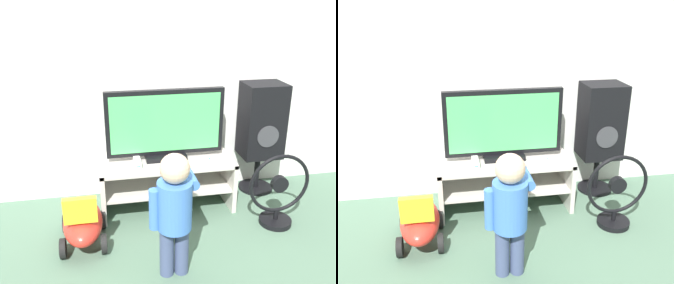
{
  "view_description": "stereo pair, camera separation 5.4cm",
  "coord_description": "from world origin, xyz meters",
  "views": [
    {
      "loc": [
        -0.51,
        -2.52,
        1.69
      ],
      "look_at": [
        0.0,
        0.15,
        0.62
      ],
      "focal_mm": 40.0,
      "sensor_mm": 36.0,
      "label": 1
    },
    {
      "loc": [
        -0.46,
        -2.53,
        1.69
      ],
      "look_at": [
        0.0,
        0.15,
        0.62
      ],
      "focal_mm": 40.0,
      "sensor_mm": 36.0,
      "label": 2
    }
  ],
  "objects": [
    {
      "name": "ground_plane",
      "position": [
        0.0,
        0.0,
        0.0
      ],
      "size": [
        16.0,
        16.0,
        0.0
      ],
      "primitive_type": "plane",
      "color": "#4C6B56"
    },
    {
      "name": "wall_back",
      "position": [
        0.0,
        0.57,
        1.3
      ],
      "size": [
        10.0,
        0.06,
        2.6
      ],
      "color": "silver",
      "rests_on": "ground_plane"
    },
    {
      "name": "tv_stand",
      "position": [
        0.0,
        0.25,
        0.29
      ],
      "size": [
        1.09,
        0.49,
        0.43
      ],
      "color": "beige",
      "rests_on": "ground_plane"
    },
    {
      "name": "television",
      "position": [
        0.0,
        0.27,
        0.71
      ],
      "size": [
        0.95,
        0.2,
        0.58
      ],
      "color": "black",
      "rests_on": "tv_stand"
    },
    {
      "name": "game_console",
      "position": [
        -0.24,
        0.19,
        0.45
      ],
      "size": [
        0.05,
        0.2,
        0.05
      ],
      "color": "white",
      "rests_on": "tv_stand"
    },
    {
      "name": "remote_primary",
      "position": [
        0.34,
        0.13,
        0.44
      ],
      "size": [
        0.05,
        0.13,
        0.03
      ],
      "color": "white",
      "rests_on": "tv_stand"
    },
    {
      "name": "remote_secondary",
      "position": [
        0.08,
        0.17,
        0.44
      ],
      "size": [
        0.04,
        0.13,
        0.03
      ],
      "color": "white",
      "rests_on": "tv_stand"
    },
    {
      "name": "child",
      "position": [
        -0.1,
        -0.59,
        0.5
      ],
      "size": [
        0.32,
        0.48,
        0.84
      ],
      "color": "#3F4C72",
      "rests_on": "ground_plane"
    },
    {
      "name": "speaker_tower",
      "position": [
        0.88,
        0.37,
        0.65
      ],
      "size": [
        0.35,
        0.31,
        1.0
      ],
      "color": "black",
      "rests_on": "ground_plane"
    },
    {
      "name": "floor_fan",
      "position": [
        0.8,
        -0.2,
        0.26
      ],
      "size": [
        0.49,
        0.25,
        0.59
      ],
      "color": "black",
      "rests_on": "ground_plane"
    },
    {
      "name": "ride_on_toy",
      "position": [
        -0.68,
        -0.16,
        0.17
      ],
      "size": [
        0.32,
        0.55,
        0.45
      ],
      "color": "red",
      "rests_on": "ground_plane"
    }
  ]
}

